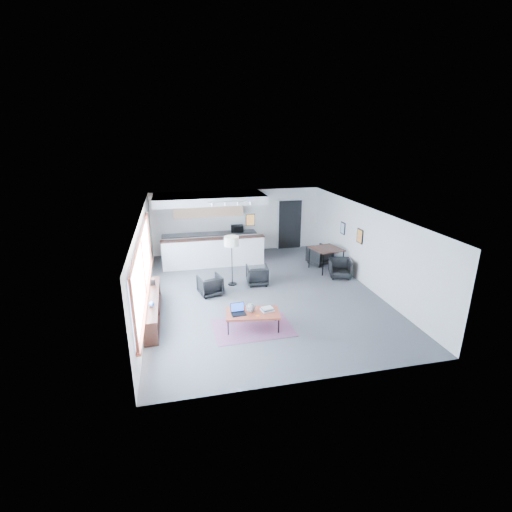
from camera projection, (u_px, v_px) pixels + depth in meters
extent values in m
cube|color=#49494B|center=(262.00, 293.00, 11.81)|extent=(7.00, 9.00, 0.01)
cube|color=white|center=(262.00, 212.00, 10.97)|extent=(7.00, 9.00, 0.01)
cube|color=silver|center=(237.00, 221.00, 15.56)|extent=(7.00, 0.01, 2.60)
cube|color=silver|center=(316.00, 325.00, 7.23)|extent=(7.00, 0.01, 2.60)
cube|color=silver|center=(144.00, 262.00, 10.66)|extent=(0.01, 9.00, 2.60)
cube|color=silver|center=(366.00, 247.00, 12.12)|extent=(0.01, 9.00, 2.60)
cube|color=#8CBFFF|center=(143.00, 266.00, 9.77)|extent=(0.02, 5.80, 1.55)
cube|color=maroon|center=(147.00, 294.00, 10.04)|extent=(0.10, 5.95, 0.06)
cube|color=maroon|center=(140.00, 237.00, 9.52)|extent=(0.06, 5.95, 0.06)
cube|color=maroon|center=(134.00, 318.00, 7.10)|extent=(0.06, 0.06, 1.60)
cube|color=maroon|center=(143.00, 266.00, 9.78)|extent=(0.06, 0.06, 1.60)
cube|color=maroon|center=(149.00, 237.00, 12.46)|extent=(0.06, 0.06, 1.60)
cube|color=black|center=(152.00, 298.00, 10.00)|extent=(0.35, 3.00, 0.05)
cube|color=black|center=(154.00, 317.00, 10.18)|extent=(0.35, 3.00, 0.05)
cube|color=black|center=(151.00, 334.00, 8.75)|extent=(0.33, 0.04, 0.55)
cube|color=black|center=(153.00, 307.00, 10.09)|extent=(0.33, 0.04, 0.55)
cube|color=black|center=(155.00, 287.00, 11.43)|extent=(0.33, 0.04, 0.55)
cube|color=#3359A5|center=(152.00, 337.00, 8.94)|extent=(0.18, 0.04, 0.20)
cube|color=silver|center=(152.00, 333.00, 9.09)|extent=(0.18, 0.04, 0.22)
cube|color=maroon|center=(152.00, 329.00, 9.25)|extent=(0.18, 0.04, 0.24)
cube|color=black|center=(152.00, 327.00, 9.41)|extent=(0.18, 0.04, 0.20)
cube|color=#3359A5|center=(153.00, 323.00, 9.57)|extent=(0.18, 0.04, 0.22)
cube|color=silver|center=(153.00, 320.00, 9.72)|extent=(0.18, 0.04, 0.24)
cube|color=maroon|center=(153.00, 317.00, 9.88)|extent=(0.18, 0.04, 0.20)
cube|color=black|center=(153.00, 314.00, 10.04)|extent=(0.18, 0.04, 0.22)
cube|color=#3359A5|center=(153.00, 311.00, 10.19)|extent=(0.18, 0.03, 0.24)
cube|color=silver|center=(154.00, 309.00, 10.35)|extent=(0.18, 0.03, 0.20)
cube|color=maroon|center=(154.00, 306.00, 10.51)|extent=(0.18, 0.03, 0.22)
cube|color=black|center=(154.00, 303.00, 10.66)|extent=(0.18, 0.04, 0.24)
cube|color=black|center=(153.00, 283.00, 10.70)|extent=(0.14, 0.02, 0.18)
sphere|color=#264C99|center=(152.00, 304.00, 9.42)|extent=(0.14, 0.14, 0.14)
cube|color=white|center=(214.00, 253.00, 13.88)|extent=(3.80, 0.25, 1.10)
cube|color=black|center=(213.00, 239.00, 13.70)|extent=(3.85, 0.32, 0.04)
cube|color=white|center=(210.00, 245.00, 15.25)|extent=(3.80, 0.60, 0.90)
cube|color=#2D2D2D|center=(210.00, 234.00, 15.10)|extent=(3.82, 0.62, 0.04)
cube|color=tan|center=(208.00, 208.00, 14.91)|extent=(2.80, 0.35, 0.70)
cube|color=white|center=(209.00, 199.00, 14.10)|extent=(4.20, 1.80, 0.30)
cube|color=black|center=(250.00, 220.00, 13.79)|extent=(0.35, 0.03, 0.45)
cube|color=orange|center=(250.00, 220.00, 13.78)|extent=(0.30, 0.01, 0.40)
cube|color=black|center=(290.00, 224.00, 16.04)|extent=(1.00, 0.12, 2.10)
cube|color=white|center=(278.00, 225.00, 15.94)|extent=(0.06, 0.10, 2.10)
cube|color=white|center=(301.00, 224.00, 16.15)|extent=(0.06, 0.10, 2.10)
cube|color=white|center=(290.00, 200.00, 15.70)|extent=(1.10, 0.10, 0.06)
cube|color=silver|center=(231.00, 202.00, 12.90)|extent=(1.60, 0.04, 0.04)
cylinder|color=silver|center=(212.00, 205.00, 12.79)|extent=(0.07, 0.07, 0.09)
cylinder|color=silver|center=(225.00, 204.00, 12.88)|extent=(0.07, 0.07, 0.09)
cylinder|color=silver|center=(238.00, 204.00, 12.97)|extent=(0.07, 0.07, 0.09)
cylinder|color=silver|center=(250.00, 203.00, 13.07)|extent=(0.07, 0.07, 0.09)
cube|color=black|center=(360.00, 236.00, 12.40)|extent=(0.03, 0.38, 0.48)
cube|color=orange|center=(359.00, 236.00, 12.40)|extent=(0.00, 0.32, 0.42)
cube|color=black|center=(343.00, 228.00, 13.62)|extent=(0.03, 0.34, 0.44)
cube|color=#859FC5|center=(342.00, 228.00, 13.62)|extent=(0.00, 0.28, 0.38)
cube|color=#5F324C|center=(253.00, 328.00, 9.70)|extent=(2.08, 1.44, 0.01)
cube|color=maroon|center=(253.00, 313.00, 9.57)|extent=(1.48, 0.94, 0.05)
cube|color=black|center=(228.00, 328.00, 9.29)|extent=(0.04, 0.04, 0.40)
cube|color=black|center=(228.00, 316.00, 9.90)|extent=(0.04, 0.04, 0.40)
cube|color=black|center=(279.00, 326.00, 9.39)|extent=(0.04, 0.04, 0.40)
cube|color=black|center=(275.00, 314.00, 9.99)|extent=(0.04, 0.04, 0.40)
cube|color=black|center=(253.00, 320.00, 9.28)|extent=(1.31, 0.22, 0.03)
cube|color=black|center=(252.00, 309.00, 9.88)|extent=(1.31, 0.22, 0.03)
cube|color=black|center=(239.00, 314.00, 9.46)|extent=(0.38, 0.29, 0.02)
cube|color=black|center=(237.00, 307.00, 9.54)|extent=(0.37, 0.09, 0.24)
cube|color=blue|center=(237.00, 307.00, 9.53)|extent=(0.33, 0.07, 0.21)
sphere|color=gray|center=(251.00, 308.00, 9.54)|extent=(0.24, 0.24, 0.24)
cube|color=silver|center=(267.00, 310.00, 9.64)|extent=(0.36, 0.31, 0.04)
cube|color=#3359A5|center=(267.00, 309.00, 9.63)|extent=(0.33, 0.28, 0.03)
cube|color=silver|center=(267.00, 308.00, 9.60)|extent=(0.30, 0.26, 0.03)
cube|color=#E5590C|center=(258.00, 316.00, 9.38)|extent=(0.12, 0.12, 0.01)
imported|color=black|center=(210.00, 284.00, 11.57)|extent=(0.81, 0.78, 0.69)
imported|color=black|center=(257.00, 274.00, 12.37)|extent=(0.74, 0.70, 0.71)
cylinder|color=black|center=(232.00, 284.00, 12.45)|extent=(0.38, 0.38, 0.03)
cylinder|color=black|center=(232.00, 264.00, 12.22)|extent=(0.03, 0.03, 1.41)
cylinder|color=#F3ECC8|center=(232.00, 241.00, 11.97)|extent=(0.63, 0.63, 0.31)
cube|color=black|center=(327.00, 249.00, 13.51)|extent=(1.18, 1.18, 0.04)
cylinder|color=black|center=(323.00, 265.00, 13.09)|extent=(0.05, 0.05, 0.79)
cylinder|color=black|center=(309.00, 258.00, 13.84)|extent=(0.05, 0.05, 0.79)
cylinder|color=black|center=(343.00, 262.00, 13.45)|extent=(0.05, 0.05, 0.79)
cylinder|color=black|center=(329.00, 255.00, 14.20)|extent=(0.05, 0.05, 0.79)
imported|color=black|center=(340.00, 269.00, 12.97)|extent=(0.73, 0.70, 0.62)
imported|color=black|center=(319.00, 256.00, 14.28)|extent=(0.83, 0.81, 0.67)
imported|color=black|center=(237.00, 228.00, 15.28)|extent=(0.52, 0.32, 0.34)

